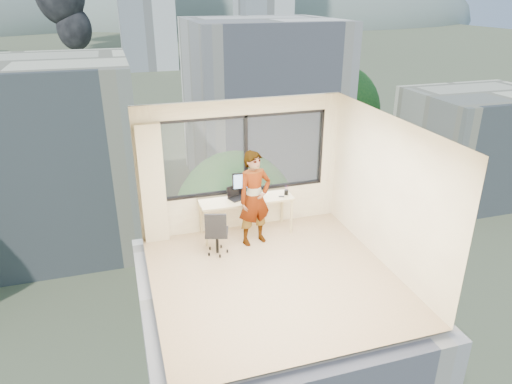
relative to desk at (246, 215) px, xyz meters
name	(u,v)px	position (x,y,z in m)	size (l,w,h in m)	color
floor	(273,277)	(0.00, -1.66, -0.38)	(4.00, 4.00, 0.01)	tan
ceiling	(276,127)	(0.00, -1.66, 2.23)	(4.00, 4.00, 0.01)	white
wall_front	(330,276)	(0.00, -3.66, 0.93)	(4.00, 0.01, 2.60)	beige
wall_left	(145,225)	(-2.00, -1.66, 0.93)	(0.01, 4.00, 2.60)	beige
wall_right	(387,192)	(2.00, -1.66, 0.93)	(0.01, 4.00, 2.60)	beige
window_wall	(243,154)	(0.05, 0.34, 1.15)	(3.30, 0.16, 1.55)	black
curtain	(153,185)	(-1.72, 0.22, 0.77)	(0.45, 0.14, 2.30)	beige
desk	(246,215)	(0.00, 0.00, 0.00)	(1.80, 0.60, 0.75)	tan
chair	(217,231)	(-0.72, -0.59, 0.07)	(0.45, 0.45, 0.89)	black
person	(255,198)	(0.05, -0.40, 0.53)	(0.66, 0.43, 1.82)	#2D2D33
monitor	(245,184)	(0.01, 0.10, 0.62)	(0.50, 0.11, 0.50)	black
game_console	(252,190)	(0.18, 0.23, 0.41)	(0.33, 0.28, 0.08)	white
laptop	(238,193)	(-0.16, 0.02, 0.48)	(0.34, 0.36, 0.22)	black
cellphone	(281,196)	(0.68, -0.14, 0.38)	(0.11, 0.05, 0.01)	black
pen_cup	(286,192)	(0.80, -0.07, 0.43)	(0.08, 0.08, 0.10)	black
handbag	(252,189)	(0.17, 0.16, 0.48)	(0.28, 0.14, 0.21)	#0D534A
exterior_ground	(119,69)	(0.00, 118.34, -14.38)	(400.00, 400.00, 0.04)	#515B3D
near_bldg_a	(25,159)	(-9.00, 28.34, -7.38)	(16.00, 12.00, 14.00)	beige
near_bldg_b	(262,104)	(12.00, 36.34, -6.38)	(14.00, 13.00, 16.00)	white
near_bldg_c	(475,145)	(30.00, 26.34, -9.38)	(12.00, 10.00, 10.00)	beige
far_tower_b	(145,6)	(8.00, 118.34, 0.62)	(13.00, 13.00, 30.00)	silver
far_tower_c	(263,10)	(45.00, 138.34, -1.38)	(15.00, 15.00, 26.00)	silver
hill_b	(259,20)	(100.00, 318.34, -14.38)	(300.00, 220.00, 96.00)	slate
tree_b	(237,239)	(4.00, 16.34, -9.88)	(7.60, 7.60, 9.00)	#1B511E
tree_c	(341,120)	(22.00, 38.34, -9.38)	(8.40, 8.40, 10.00)	#1B511E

